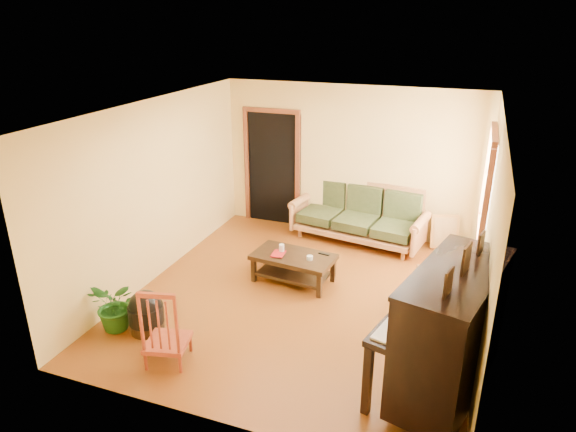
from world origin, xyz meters
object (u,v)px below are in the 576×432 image
at_px(potted_plant, 116,306).
at_px(ceramic_crock, 463,246).
at_px(coffee_table, 293,268).
at_px(armchair, 444,289).
at_px(footstool, 146,316).
at_px(piano, 450,335).
at_px(red_chair, 166,323).
at_px(sofa, 358,215).

bearing_deg(potted_plant, ceramic_crock, 44.27).
height_order(coffee_table, potted_plant, potted_plant).
bearing_deg(potted_plant, armchair, 24.55).
bearing_deg(ceramic_crock, coffee_table, -140.33).
xyz_separation_m(armchair, footstool, (-3.39, -1.61, -0.19)).
xyz_separation_m(coffee_table, footstool, (-1.27, -1.82, -0.01)).
bearing_deg(coffee_table, armchair, -5.62).
relative_size(piano, ceramic_crock, 6.75).
relative_size(red_chair, potted_plant, 1.45).
bearing_deg(red_chair, coffee_table, 58.80).
height_order(sofa, coffee_table, sofa).
relative_size(piano, footstool, 3.76).
bearing_deg(footstool, piano, 1.51).
xyz_separation_m(armchair, red_chair, (-2.82, -2.02, 0.09)).
bearing_deg(footstool, red_chair, -35.69).
bearing_deg(footstool, armchair, 25.46).
xyz_separation_m(red_chair, potted_plant, (-0.93, 0.31, -0.15)).
bearing_deg(red_chair, piano, -4.11).
height_order(coffee_table, ceramic_crock, coffee_table).
bearing_deg(red_chair, potted_plant, 147.81).
xyz_separation_m(sofa, potted_plant, (-2.17, -3.67, -0.15)).
distance_m(red_chair, potted_plant, 0.99).
bearing_deg(red_chair, armchair, 21.91).
bearing_deg(footstool, coffee_table, 55.10).
xyz_separation_m(red_chair, ceramic_crock, (2.98, 4.12, -0.37)).
height_order(sofa, armchair, sofa).
bearing_deg(potted_plant, footstool, 15.43).
bearing_deg(armchair, coffee_table, 160.26).
height_order(armchair, potted_plant, armchair).
bearing_deg(ceramic_crock, potted_plant, -135.73).
height_order(coffee_table, piano, piano).
bearing_deg(ceramic_crock, sofa, -175.28).
height_order(footstool, red_chair, red_chair).
bearing_deg(piano, coffee_table, 156.79).
bearing_deg(piano, red_chair, -156.13).
bearing_deg(ceramic_crock, footstool, -133.73).
distance_m(coffee_table, red_chair, 2.35).
relative_size(armchair, footstool, 1.85).
height_order(piano, footstool, piano).
bearing_deg(potted_plant, sofa, 59.44).
bearing_deg(coffee_table, piano, -37.44).
bearing_deg(ceramic_crock, piano, -90.37).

